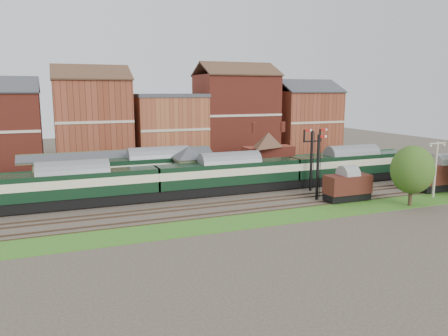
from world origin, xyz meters
name	(u,v)px	position (x,y,z in m)	size (l,w,h in m)	color
ground	(220,194)	(0.00, 0.00, 0.00)	(160.00, 160.00, 0.00)	#473D33
grass_back	(184,173)	(0.00, 16.00, 0.03)	(90.00, 4.50, 0.06)	#2D6619
grass_front	(261,219)	(0.00, -12.00, 0.03)	(90.00, 5.00, 0.06)	#2D6619
fence	(180,166)	(0.00, 18.00, 0.75)	(90.00, 0.12, 1.50)	#193823
platform	(163,179)	(-5.00, 9.75, 0.50)	(55.00, 3.40, 1.00)	#2D2D2D
signal_box	(189,167)	(-3.00, 3.25, 3.19)	(5.40, 5.40, 6.00)	#5C6F4F
brick_hut	(245,178)	(5.00, 3.25, 1.20)	(3.20, 2.64, 2.94)	brown
station_building	(268,150)	(12.00, 9.75, 3.96)	(8.10, 8.10, 5.90)	maroon
canopy	(120,153)	(-11.00, 9.75, 4.58)	(26.00, 3.89, 4.08)	#464D30
semaphore_bracket	(312,156)	(12.04, -2.50, 4.63)	(3.60, 0.25, 8.18)	black
semaphore_siding	(318,166)	(10.02, -7.00, 4.16)	(1.23, 0.25, 8.00)	black
yard_lamp	(435,166)	(24.00, -11.50, 3.99)	(2.60, 0.22, 7.00)	beige
town_backdrop	(168,126)	(-0.18, 25.00, 7.00)	(69.00, 10.00, 16.00)	maroon
dmu_train	(230,174)	(1.40, 0.00, 2.56)	(57.07, 3.00, 4.38)	black
platform_railcar	(159,169)	(-6.31, 6.50, 2.67)	(19.92, 3.14, 4.59)	black
goods_van_a	(347,186)	(12.94, -9.00, 1.92)	(5.53, 2.40, 3.36)	black
goods_van_b	(439,175)	(27.61, -9.00, 2.20)	(6.39, 2.77, 3.88)	black
tree_far	(412,170)	(18.29, -13.52, 4.24)	(4.81, 4.81, 7.01)	#382619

